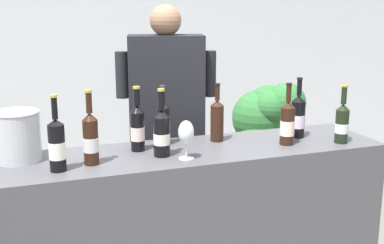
{
  "coord_description": "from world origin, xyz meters",
  "views": [
    {
      "loc": [
        -0.77,
        -2.31,
        1.73
      ],
      "look_at": [
        0.05,
        0.0,
        1.14
      ],
      "focal_mm": 45.7,
      "sensor_mm": 36.0,
      "label": 1
    }
  ],
  "objects": [
    {
      "name": "wine_bottle_0",
      "position": [
        -0.64,
        -0.11,
        1.12
      ],
      "size": [
        0.08,
        0.08,
        0.35
      ],
      "color": "black",
      "rests_on": "counter"
    },
    {
      "name": "wine_bottle_7",
      "position": [
        0.23,
        0.12,
        1.12
      ],
      "size": [
        0.07,
        0.07,
        0.32
      ],
      "color": "black",
      "rests_on": "counter"
    },
    {
      "name": "counter",
      "position": [
        0.0,
        0.0,
        0.5
      ],
      "size": [
        2.16,
        0.52,
        0.99
      ],
      "primitive_type": "cube",
      "color": "#4C4C51",
      "rests_on": "ground_plane"
    },
    {
      "name": "wall_back",
      "position": [
        0.0,
        2.6,
        1.4
      ],
      "size": [
        8.0,
        0.1,
        2.8
      ],
      "primitive_type": "cube",
      "color": "silver",
      "rests_on": "ground_plane"
    },
    {
      "name": "potted_shrub",
      "position": [
        1.11,
        1.17,
        0.72
      ],
      "size": [
        0.56,
        0.54,
        1.13
      ],
      "color": "brown",
      "rests_on": "ground_plane"
    },
    {
      "name": "ice_bucket",
      "position": [
        -0.81,
        0.11,
        1.12
      ],
      "size": [
        0.23,
        0.23,
        0.25
      ],
      "color": "silver",
      "rests_on": "counter"
    },
    {
      "name": "wine_bottle_6",
      "position": [
        0.57,
        -0.07,
        1.11
      ],
      "size": [
        0.08,
        0.08,
        0.34
      ],
      "color": "black",
      "rests_on": "counter"
    },
    {
      "name": "wine_bottle_2",
      "position": [
        0.7,
        0.04,
        1.12
      ],
      "size": [
        0.08,
        0.08,
        0.34
      ],
      "color": "black",
      "rests_on": "counter"
    },
    {
      "name": "wine_glass",
      "position": [
        -0.03,
        -0.13,
        1.12
      ],
      "size": [
        0.08,
        0.08,
        0.19
      ],
      "color": "silver",
      "rests_on": "counter"
    },
    {
      "name": "wine_bottle_5",
      "position": [
        -0.22,
        0.08,
        1.12
      ],
      "size": [
        0.07,
        0.07,
        0.34
      ],
      "color": "black",
      "rests_on": "counter"
    },
    {
      "name": "wine_bottle_1",
      "position": [
        -0.07,
        0.15,
        1.11
      ],
      "size": [
        0.08,
        0.08,
        0.32
      ],
      "color": "black",
      "rests_on": "counter"
    },
    {
      "name": "person_server",
      "position": [
        0.08,
        0.56,
        0.84
      ],
      "size": [
        0.6,
        0.34,
        1.74
      ],
      "color": "black",
      "rests_on": "ground_plane"
    },
    {
      "name": "wine_bottle_4",
      "position": [
        0.86,
        -0.14,
        1.11
      ],
      "size": [
        0.07,
        0.07,
        0.32
      ],
      "color": "black",
      "rests_on": "counter"
    },
    {
      "name": "wine_bottle_3",
      "position": [
        -0.13,
        -0.05,
        1.12
      ],
      "size": [
        0.08,
        0.08,
        0.34
      ],
      "color": "black",
      "rests_on": "counter"
    },
    {
      "name": "wine_bottle_8",
      "position": [
        -0.48,
        -0.06,
        1.12
      ],
      "size": [
        0.07,
        0.07,
        0.36
      ],
      "color": "black",
      "rests_on": "counter"
    }
  ]
}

